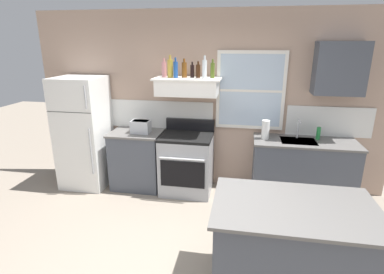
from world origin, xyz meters
TOP-DOWN VIEW (x-y plane):
  - back_wall at (0.03, 2.23)m, footprint 5.40×0.11m
  - refrigerator at (-1.90, 1.84)m, footprint 0.70×0.72m
  - counter_left_of_stove at (-1.05, 1.90)m, footprint 0.79×0.63m
  - toaster at (-0.96, 1.87)m, footprint 0.30×0.20m
  - stove_range at (-0.25, 1.86)m, footprint 0.76×0.69m
  - range_hood_shelf at (-0.25, 1.96)m, footprint 0.96×0.52m
  - bottle_rose_pink at (-0.61, 2.01)m, footprint 0.07×0.07m
  - bottle_champagne_gold_foil at (-0.50, 1.95)m, footprint 0.08×0.08m
  - bottle_blue_liqueur at (-0.41, 1.91)m, footprint 0.07×0.07m
  - bottle_amber_wine at (-0.30, 1.97)m, footprint 0.07×0.07m
  - bottle_balsamic_dark at (-0.19, 2.01)m, footprint 0.06×0.06m
  - bottle_brown_stout at (-0.10, 1.99)m, footprint 0.06×0.06m
  - bottle_clear_tall at (-0.00, 1.91)m, footprint 0.06×0.06m
  - bottle_olive_oil_square at (0.10, 1.98)m, footprint 0.06×0.06m
  - counter_right_with_sink at (1.45, 1.90)m, footprint 1.43×0.63m
  - sink_faucet at (1.35, 2.00)m, footprint 0.03×0.17m
  - paper_towel_roll at (0.89, 1.90)m, footprint 0.11×0.11m
  - dish_soap_bottle at (1.63, 2.00)m, footprint 0.06×0.06m
  - kitchen_island at (1.05, 0.04)m, footprint 1.40×0.90m
  - upper_cabinet_right at (1.80, 2.04)m, footprint 0.64×0.32m

SIDE VIEW (x-z plane):
  - counter_left_of_stove at x=-1.05m, z-range 0.00..0.91m
  - counter_right_with_sink at x=1.45m, z-range 0.00..0.91m
  - kitchen_island at x=1.05m, z-range 0.00..0.91m
  - stove_range at x=-0.25m, z-range -0.08..1.01m
  - refrigerator at x=-1.90m, z-range 0.00..1.74m
  - dish_soap_bottle at x=1.63m, z-range 0.91..1.09m
  - toaster at x=-0.96m, z-range 0.91..1.10m
  - paper_towel_roll at x=0.89m, z-range 0.91..1.18m
  - sink_faucet at x=1.35m, z-range 0.94..1.22m
  - back_wall at x=0.03m, z-range 0.00..2.70m
  - range_hood_shelf at x=-0.25m, z-range 1.50..1.75m
  - bottle_balsamic_dark at x=-0.19m, z-range 1.73..1.95m
  - bottle_brown_stout at x=-0.10m, z-range 1.73..1.96m
  - bottle_olive_oil_square at x=0.10m, z-range 1.72..1.99m
  - bottle_amber_wine at x=-0.30m, z-range 1.72..1.99m
  - bottle_rose_pink at x=-0.61m, z-range 1.72..1.99m
  - bottle_blue_liqueur at x=-0.41m, z-range 1.72..2.01m
  - bottle_clear_tall at x=0.00m, z-range 1.72..2.03m
  - bottle_champagne_gold_foil at x=-0.50m, z-range 1.72..2.03m
  - upper_cabinet_right at x=1.80m, z-range 1.55..2.25m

